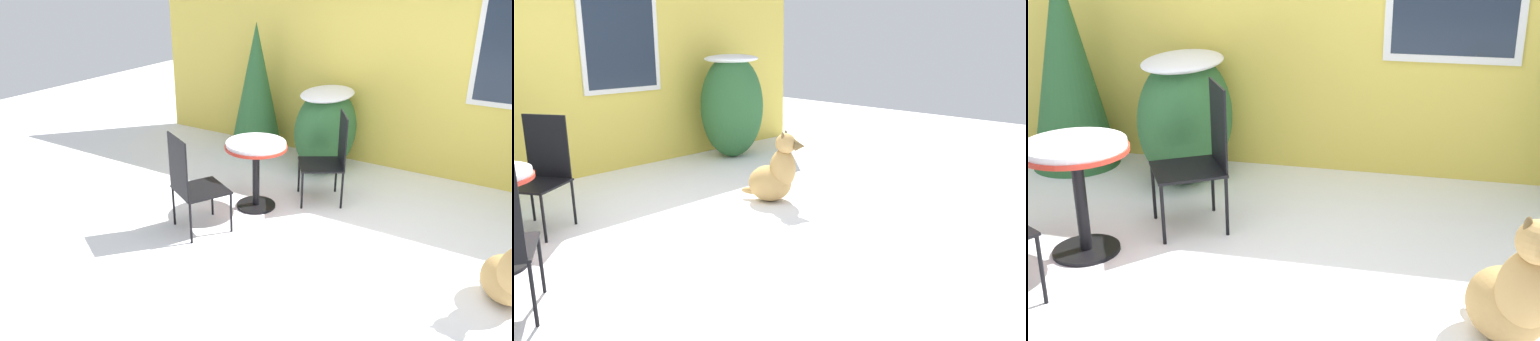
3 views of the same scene
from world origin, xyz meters
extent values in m
plane|color=white|center=(0.00, 0.00, 0.00)|extent=(16.00, 16.00, 0.00)
cube|color=#DBC14C|center=(0.00, 2.20, 1.34)|extent=(8.00, 0.06, 2.68)
ellipsoid|color=#2D6033|center=(-1.07, 1.67, 0.53)|extent=(0.72, 1.07, 1.06)
ellipsoid|color=white|center=(-1.07, 1.67, 1.00)|extent=(0.61, 0.91, 0.12)
cone|color=#2D6033|center=(-2.19, 1.79, 0.90)|extent=(0.75, 0.75, 1.79)
cylinder|color=black|center=(-1.25, 0.26, 0.01)|extent=(0.43, 0.43, 0.03)
cylinder|color=black|center=(-1.25, 0.26, 0.35)|extent=(0.08, 0.08, 0.66)
cylinder|color=red|center=(-1.25, 0.26, 0.70)|extent=(0.67, 0.67, 0.03)
cylinder|color=white|center=(-1.25, 0.26, 0.73)|extent=(0.64, 0.64, 0.04)
cube|color=black|center=(-0.72, 0.78, 0.43)|extent=(0.65, 0.65, 0.02)
cube|color=black|center=(-0.53, 0.90, 0.73)|extent=(0.24, 0.37, 0.58)
cylinder|color=black|center=(-1.02, 0.85, 0.21)|extent=(0.02, 0.02, 0.42)
cylinder|color=black|center=(-0.79, 0.48, 0.21)|extent=(0.02, 0.02, 0.42)
cylinder|color=black|center=(-0.65, 1.08, 0.21)|extent=(0.02, 0.02, 0.42)
cylinder|color=black|center=(-0.43, 0.71, 0.21)|extent=(0.02, 0.02, 0.42)
cylinder|color=black|center=(-1.15, -0.35, 0.21)|extent=(0.02, 0.02, 0.42)
ellipsoid|color=tan|center=(1.32, -0.10, 0.19)|extent=(0.56, 0.59, 0.38)
ellipsoid|color=tan|center=(1.39, -0.22, 0.35)|extent=(0.40, 0.38, 0.42)
sphere|color=tan|center=(1.40, -0.25, 0.62)|extent=(0.21, 0.21, 0.21)
ellipsoid|color=brown|center=(1.34, -0.26, 0.70)|extent=(0.06, 0.05, 0.10)
ellipsoid|color=tan|center=(1.23, 0.09, 0.09)|extent=(0.17, 0.23, 0.07)
camera|label=1|loc=(1.38, -3.96, 2.50)|focal=35.00mm
camera|label=2|loc=(-2.29, -3.59, 1.70)|focal=35.00mm
camera|label=3|loc=(0.86, -3.09, 1.96)|focal=45.00mm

